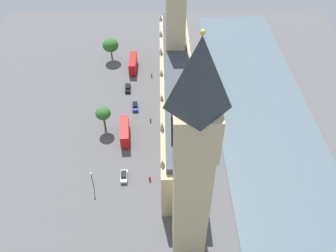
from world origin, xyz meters
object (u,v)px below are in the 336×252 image
at_px(pedestrian_near_tower, 150,178).
at_px(plane_tree_under_trees, 111,45).
at_px(car_black_leading, 128,88).
at_px(car_white_trailing, 124,176).
at_px(street_lamp_slot_11, 103,115).
at_px(plane_tree_opposite_hall, 103,114).
at_px(pedestrian_midblock, 152,75).
at_px(double_decker_bus_by_river_gate, 125,131).
at_px(pedestrian_far_end, 150,120).
at_px(car_blue_kerbside, 135,106).
at_px(street_lamp_slot_10, 92,178).
at_px(double_decker_bus_corner, 133,63).
at_px(clock_tower, 193,163).
at_px(parliament_building, 176,88).

relative_size(pedestrian_near_tower, plane_tree_under_trees, 0.19).
bearing_deg(car_black_leading, plane_tree_under_trees, -71.21).
distance_m(car_white_trailing, street_lamp_slot_11, 23.02).
xyz_separation_m(plane_tree_opposite_hall, plane_tree_under_trees, (1.77, -39.98, -0.19)).
relative_size(pedestrian_midblock, plane_tree_under_trees, 0.18).
distance_m(car_white_trailing, plane_tree_opposite_hall, 21.18).
bearing_deg(double_decker_bus_by_river_gate, car_white_trailing, 88.65).
height_order(pedestrian_far_end, pedestrian_midblock, pedestrian_midblock).
height_order(car_blue_kerbside, street_lamp_slot_10, street_lamp_slot_10).
relative_size(double_decker_bus_corner, car_white_trailing, 2.51).
relative_size(pedestrian_far_end, street_lamp_slot_11, 0.28).
distance_m(pedestrian_midblock, plane_tree_under_trees, 20.33).
xyz_separation_m(double_decker_bus_by_river_gate, pedestrian_midblock, (-7.53, -31.83, -1.88)).
distance_m(pedestrian_far_end, plane_tree_under_trees, 40.06).
relative_size(clock_tower, pedestrian_near_tower, 31.74).
xyz_separation_m(parliament_building, plane_tree_under_trees, (23.89, -30.34, -2.15)).
bearing_deg(parliament_building, car_white_trailing, 62.32).
height_order(car_white_trailing, pedestrian_midblock, car_white_trailing).
xyz_separation_m(car_blue_kerbside, street_lamp_slot_11, (9.39, 7.98, 3.12)).
relative_size(parliament_building, pedestrian_midblock, 47.60).
height_order(clock_tower, street_lamp_slot_11, clock_tower).
height_order(car_white_trailing, street_lamp_slot_10, street_lamp_slot_10).
xyz_separation_m(car_white_trailing, plane_tree_under_trees, (8.79, -59.11, 5.58)).
bearing_deg(car_black_leading, pedestrian_midblock, -138.02).
bearing_deg(double_decker_bus_corner, plane_tree_opposite_hall, 79.02).
height_order(double_decker_bus_corner, car_white_trailing, double_decker_bus_corner).
xyz_separation_m(clock_tower, car_black_leading, (17.38, -58.47, -26.82)).
height_order(double_decker_bus_by_river_gate, car_white_trailing, double_decker_bus_by_river_gate).
relative_size(car_blue_kerbside, pedestrian_far_end, 2.97).
bearing_deg(pedestrian_midblock, double_decker_bus_corner, -5.11).
distance_m(double_decker_bus_corner, plane_tree_under_trees, 11.59).
height_order(pedestrian_near_tower, pedestrian_midblock, pedestrian_near_tower).
bearing_deg(pedestrian_near_tower, plane_tree_opposite_hall, -46.10).
distance_m(double_decker_bus_corner, plane_tree_opposite_hall, 34.16).
height_order(double_decker_bus_by_river_gate, plane_tree_opposite_hall, plane_tree_opposite_hall).
bearing_deg(street_lamp_slot_11, parliament_building, -162.23).
bearing_deg(car_blue_kerbside, plane_tree_under_trees, -75.55).
xyz_separation_m(pedestrian_far_end, plane_tree_opposite_hall, (13.78, 3.51, 5.94)).
bearing_deg(plane_tree_opposite_hall, street_lamp_slot_10, 88.31).
bearing_deg(street_lamp_slot_10, double_decker_bus_corner, -97.69).
bearing_deg(car_blue_kerbside, clock_tower, 101.64).
xyz_separation_m(clock_tower, plane_tree_opposite_hall, (22.98, -38.10, -21.06)).
height_order(car_blue_kerbside, pedestrian_midblock, car_blue_kerbside).
xyz_separation_m(double_decker_bus_by_river_gate, car_white_trailing, (-0.72, 15.56, -1.75)).
bearing_deg(street_lamp_slot_11, car_black_leading, -109.39).
distance_m(clock_tower, double_decker_bus_corner, 77.31).
bearing_deg(double_decker_bus_corner, car_white_trailing, 90.85).
distance_m(parliament_building, street_lamp_slot_10, 39.46).
distance_m(clock_tower, car_blue_kerbside, 57.15).
distance_m(plane_tree_opposite_hall, street_lamp_slot_11, 3.59).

